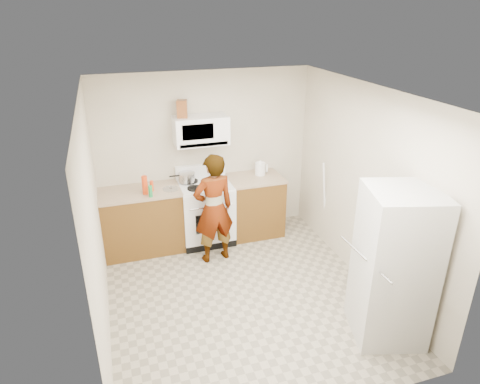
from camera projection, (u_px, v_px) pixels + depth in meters
name	position (u px, v px, depth m)	size (l,w,h in m)	color
floor	(242.00, 295.00, 5.34)	(3.60, 3.60, 0.00)	gray
back_wall	(206.00, 156.00, 6.40)	(3.20, 0.02, 2.50)	beige
right_wall	(365.00, 188.00, 5.28)	(0.02, 3.60, 2.50)	beige
cabinet_left	(142.00, 222.00, 6.17)	(1.12, 0.62, 0.90)	brown
counter_left	(139.00, 192.00, 5.98)	(1.14, 0.64, 0.04)	#9E886B
cabinet_right	(254.00, 206.00, 6.65)	(0.80, 0.62, 0.90)	brown
counter_right	(255.00, 178.00, 6.46)	(0.82, 0.64, 0.04)	#9E886B
gas_range	(206.00, 211.00, 6.41)	(0.76, 0.65, 1.13)	white
microwave	(201.00, 130.00, 6.04)	(0.76, 0.38, 0.40)	white
person	(214.00, 209.00, 5.80)	(0.57, 0.38, 1.57)	tan
fridge	(394.00, 266.00, 4.41)	(0.70, 0.70, 1.70)	silver
kettle	(260.00, 169.00, 6.52)	(0.16, 0.16, 0.19)	white
jug	(182.00, 109.00, 5.84)	(0.14, 0.14, 0.24)	brown
saucepan	(187.00, 177.00, 6.23)	(0.23, 0.23, 0.13)	silver
tray	(214.00, 185.00, 6.12)	(0.25, 0.16, 0.05)	silver
bottle_spray	(145.00, 185.00, 5.83)	(0.08, 0.08, 0.26)	red
bottle_hot_sauce	(152.00, 186.00, 5.95)	(0.05, 0.05, 0.15)	#DD4518
bottle_green_cap	(150.00, 191.00, 5.76)	(0.05, 0.05, 0.16)	#17803C
pot_lid	(171.00, 189.00, 6.03)	(0.23, 0.23, 0.01)	silver
broom	(325.00, 201.00, 6.35)	(0.03, 0.03, 1.29)	white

